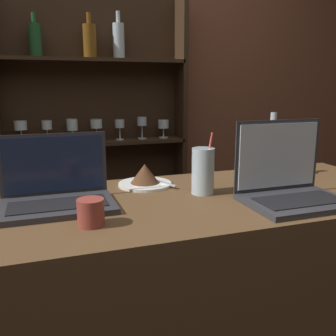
{
  "coord_description": "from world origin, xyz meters",
  "views": [
    {
      "loc": [
        -0.39,
        -0.79,
        1.4
      ],
      "look_at": [
        0.01,
        0.35,
        1.13
      ],
      "focal_mm": 40.0,
      "sensor_mm": 36.0,
      "label": 1
    }
  ],
  "objects": [
    {
      "name": "wine_bottle_clear",
      "position": [
        0.51,
        0.5,
        1.13
      ],
      "size": [
        0.07,
        0.07,
        0.26
      ],
      "color": "#B2C1C6",
      "rests_on": "bar_counter"
    },
    {
      "name": "back_shelf",
      "position": [
        -0.06,
        1.5,
        1.01
      ],
      "size": [
        1.11,
        0.18,
        1.92
      ],
      "color": "#332114",
      "rests_on": "ground_plane"
    },
    {
      "name": "laptop_far",
      "position": [
        0.37,
        0.18,
        1.09
      ],
      "size": [
        0.32,
        0.24,
        0.26
      ],
      "color": "#333338",
      "rests_on": "bar_counter"
    },
    {
      "name": "water_glass",
      "position": [
        0.14,
        0.35,
        1.11
      ],
      "size": [
        0.08,
        0.08,
        0.21
      ],
      "color": "silver",
      "rests_on": "bar_counter"
    },
    {
      "name": "back_wall",
      "position": [
        0.0,
        1.58,
        1.35
      ],
      "size": [
        7.0,
        0.06,
        2.7
      ],
      "color": "brown",
      "rests_on": "ground_plane"
    },
    {
      "name": "coffee_cup",
      "position": [
        -0.27,
        0.17,
        1.07
      ],
      "size": [
        0.07,
        0.07,
        0.07
      ],
      "color": "#993D33",
      "rests_on": "bar_counter"
    },
    {
      "name": "laptop_near",
      "position": [
        -0.35,
        0.38,
        1.08
      ],
      "size": [
        0.34,
        0.23,
        0.22
      ],
      "color": "#333338",
      "rests_on": "bar_counter"
    },
    {
      "name": "cake_plate",
      "position": [
        -0.03,
        0.52,
        1.06
      ],
      "size": [
        0.2,
        0.2,
        0.08
      ],
      "color": "white",
      "rests_on": "bar_counter"
    }
  ]
}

